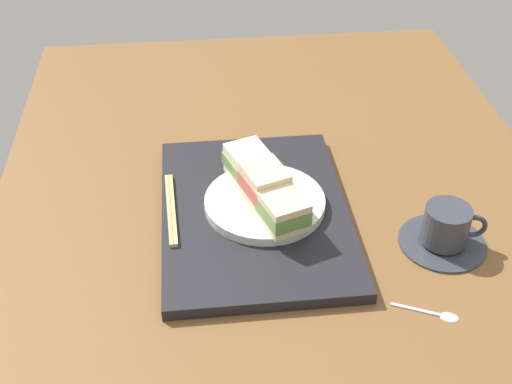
{
  "coord_description": "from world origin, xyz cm",
  "views": [
    {
      "loc": [
        87.64,
        -13.8,
        72.63
      ],
      "look_at": [
        0.96,
        -4.45,
        5.0
      ],
      "focal_mm": 46.46,
      "sensor_mm": 36.0,
      "label": 1
    }
  ],
  "objects_px": {
    "sandwich_plate": "(265,202)",
    "sandwich_far": "(283,211)",
    "sandwich_middle": "(265,184)",
    "chopsticks_pair": "(171,209)",
    "coffee_cup": "(446,229)",
    "sandwich_near": "(248,164)",
    "teaspoon": "(440,314)"
  },
  "relations": [
    {
      "from": "sandwich_far",
      "to": "chopsticks_pair",
      "type": "relative_size",
      "value": 0.49
    },
    {
      "from": "sandwich_middle",
      "to": "coffee_cup",
      "type": "xyz_separation_m",
      "value": [
        0.1,
        0.28,
        -0.04
      ]
    },
    {
      "from": "sandwich_far",
      "to": "chopsticks_pair",
      "type": "height_order",
      "value": "sandwich_far"
    },
    {
      "from": "sandwich_near",
      "to": "chopsticks_pair",
      "type": "relative_size",
      "value": 0.51
    },
    {
      "from": "sandwich_plate",
      "to": "teaspoon",
      "type": "distance_m",
      "value": 0.34
    },
    {
      "from": "sandwich_far",
      "to": "coffee_cup",
      "type": "relative_size",
      "value": 0.65
    },
    {
      "from": "sandwich_plate",
      "to": "chopsticks_pair",
      "type": "bearing_deg",
      "value": -91.94
    },
    {
      "from": "chopsticks_pair",
      "to": "teaspoon",
      "type": "height_order",
      "value": "chopsticks_pair"
    },
    {
      "from": "sandwich_plate",
      "to": "teaspoon",
      "type": "xyz_separation_m",
      "value": [
        0.25,
        0.23,
        -0.03
      ]
    },
    {
      "from": "sandwich_near",
      "to": "coffee_cup",
      "type": "relative_size",
      "value": 0.68
    },
    {
      "from": "sandwich_plate",
      "to": "coffee_cup",
      "type": "bearing_deg",
      "value": 70.08
    },
    {
      "from": "sandwich_plate",
      "to": "sandwich_far",
      "type": "bearing_deg",
      "value": 18.12
    },
    {
      "from": "chopsticks_pair",
      "to": "coffee_cup",
      "type": "relative_size",
      "value": 1.32
    },
    {
      "from": "sandwich_middle",
      "to": "teaspoon",
      "type": "height_order",
      "value": "sandwich_middle"
    },
    {
      "from": "chopsticks_pair",
      "to": "teaspoon",
      "type": "distance_m",
      "value": 0.46
    },
    {
      "from": "sandwich_plate",
      "to": "sandwich_middle",
      "type": "bearing_deg",
      "value": -158.2
    },
    {
      "from": "sandwich_middle",
      "to": "chopsticks_pair",
      "type": "height_order",
      "value": "sandwich_middle"
    },
    {
      "from": "sandwich_middle",
      "to": "chopsticks_pair",
      "type": "distance_m",
      "value": 0.16
    },
    {
      "from": "sandwich_middle",
      "to": "coffee_cup",
      "type": "relative_size",
      "value": 0.67
    },
    {
      "from": "sandwich_far",
      "to": "teaspoon",
      "type": "bearing_deg",
      "value": 47.68
    },
    {
      "from": "sandwich_plate",
      "to": "sandwich_far",
      "type": "relative_size",
      "value": 2.23
    },
    {
      "from": "chopsticks_pair",
      "to": "coffee_cup",
      "type": "height_order",
      "value": "coffee_cup"
    },
    {
      "from": "sandwich_near",
      "to": "chopsticks_pair",
      "type": "distance_m",
      "value": 0.15
    },
    {
      "from": "sandwich_near",
      "to": "sandwich_plate",
      "type": "bearing_deg",
      "value": 18.12
    },
    {
      "from": "sandwich_plate",
      "to": "sandwich_far",
      "type": "distance_m",
      "value": 0.08
    },
    {
      "from": "teaspoon",
      "to": "coffee_cup",
      "type": "bearing_deg",
      "value": 159.88
    },
    {
      "from": "sandwich_far",
      "to": "coffee_cup",
      "type": "distance_m",
      "value": 0.26
    },
    {
      "from": "sandwich_plate",
      "to": "coffee_cup",
      "type": "height_order",
      "value": "coffee_cup"
    },
    {
      "from": "sandwich_plate",
      "to": "teaspoon",
      "type": "height_order",
      "value": "sandwich_plate"
    },
    {
      "from": "chopsticks_pair",
      "to": "sandwich_middle",
      "type": "bearing_deg",
      "value": 88.06
    },
    {
      "from": "sandwich_plate",
      "to": "chopsticks_pair",
      "type": "relative_size",
      "value": 1.1
    },
    {
      "from": "coffee_cup",
      "to": "teaspoon",
      "type": "relative_size",
      "value": 1.48
    }
  ]
}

